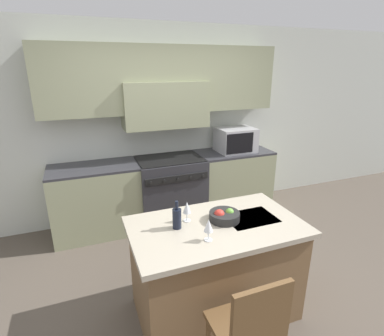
{
  "coord_description": "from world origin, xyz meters",
  "views": [
    {
      "loc": [
        -1.12,
        -2.18,
        2.15
      ],
      "look_at": [
        -0.07,
        0.56,
        1.14
      ],
      "focal_mm": 28.0,
      "sensor_mm": 36.0,
      "label": 1
    }
  ],
  "objects": [
    {
      "name": "wine_bottle",
      "position": [
        -0.46,
        -0.12,
        0.98
      ],
      "size": [
        0.07,
        0.07,
        0.24
      ],
      "color": "black",
      "rests_on": "kitchen_island"
    },
    {
      "name": "wine_glass_far",
      "position": [
        -0.35,
        -0.04,
        1.01
      ],
      "size": [
        0.07,
        0.07,
        0.18
      ],
      "color": "white",
      "rests_on": "kitchen_island"
    },
    {
      "name": "back_counter",
      "position": [
        -0.0,
        1.62,
        0.47
      ],
      "size": [
        3.13,
        0.62,
        0.93
      ],
      "color": "gray",
      "rests_on": "ground_plane"
    },
    {
      "name": "fruit_bowl",
      "position": [
        -0.05,
        -0.14,
        0.93
      ],
      "size": [
        0.26,
        0.26,
        0.11
      ],
      "color": "black",
      "rests_on": "kitchen_island"
    },
    {
      "name": "wine_glass_near",
      "position": [
        -0.3,
        -0.38,
        1.01
      ],
      "size": [
        0.07,
        0.07,
        0.18
      ],
      "color": "white",
      "rests_on": "kitchen_island"
    },
    {
      "name": "kitchen_island",
      "position": [
        -0.13,
        -0.19,
        0.45
      ],
      "size": [
        1.45,
        0.85,
        0.89
      ],
      "color": "brown",
      "rests_on": "ground_plane"
    },
    {
      "name": "island_chair",
      "position": [
        -0.25,
        -0.93,
        0.55
      ],
      "size": [
        0.42,
        0.4,
        0.96
      ],
      "color": "brown",
      "rests_on": "ground_plane"
    },
    {
      "name": "microwave",
      "position": [
        1.03,
        1.62,
        1.11
      ],
      "size": [
        0.54,
        0.45,
        0.35
      ],
      "color": "#B7B7BC",
      "rests_on": "back_counter"
    },
    {
      "name": "ground_plane",
      "position": [
        0.0,
        0.0,
        0.0
      ],
      "size": [
        10.0,
        10.0,
        0.0
      ],
      "primitive_type": "plane",
      "color": "brown"
    },
    {
      "name": "range_stove",
      "position": [
        -0.0,
        1.6,
        0.47
      ],
      "size": [
        0.92,
        0.7,
        0.94
      ],
      "color": "#2D2D33",
      "rests_on": "ground_plane"
    },
    {
      "name": "back_cabinetry",
      "position": [
        0.0,
        1.88,
        1.58
      ],
      "size": [
        10.0,
        0.46,
        2.7
      ],
      "color": "silver",
      "rests_on": "ground_plane"
    }
  ]
}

